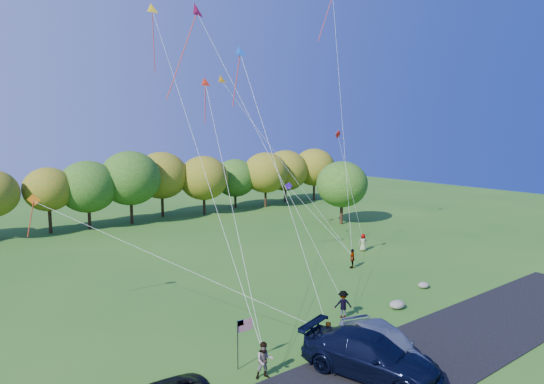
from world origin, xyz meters
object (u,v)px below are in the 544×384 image
at_px(flyer_e, 363,242).
at_px(flyer_d, 352,258).
at_px(minivan_navy, 371,355).
at_px(minivan_silver, 384,346).
at_px(flyer_a, 329,337).
at_px(flyer_b, 265,360).
at_px(flyer_c, 343,304).

bearing_deg(flyer_e, flyer_d, 60.41).
xyz_separation_m(minivan_navy, flyer_e, (17.02, 15.52, -0.19)).
relative_size(minivan_silver, flyer_a, 3.65).
relative_size(flyer_d, flyer_e, 0.97).
height_order(minivan_navy, flyer_e, minivan_navy).
distance_m(flyer_a, flyer_b, 4.17).
relative_size(flyer_b, flyer_d, 1.09).
distance_m(minivan_silver, flyer_c, 6.11).
bearing_deg(flyer_a, minivan_navy, -144.10).
distance_m(flyer_b, flyer_d, 18.76).
height_order(flyer_b, flyer_e, flyer_b).
distance_m(minivan_silver, flyer_e, 22.05).
bearing_deg(minivan_navy, flyer_d, 28.75).
distance_m(minivan_navy, flyer_d, 17.39).
relative_size(minivan_silver, flyer_c, 3.48).
relative_size(flyer_a, flyer_c, 0.95).
xyz_separation_m(minivan_silver, flyer_d, (11.02, 12.21, -0.27)).
distance_m(minivan_navy, flyer_b, 4.85).
distance_m(minivan_silver, flyer_a, 2.91).
bearing_deg(flyer_c, minivan_silver, 96.59).
bearing_deg(flyer_e, flyer_a, 64.32).
bearing_deg(flyer_e, minivan_navy, 69.79).
height_order(flyer_b, flyer_c, flyer_b).
relative_size(flyer_c, flyer_e, 1.03).
xyz_separation_m(flyer_b, flyer_c, (7.97, 2.76, -0.02)).
bearing_deg(minivan_silver, flyer_b, 170.26).
bearing_deg(flyer_d, flyer_c, 1.60).
height_order(flyer_a, flyer_c, flyer_c).
height_order(flyer_d, flyer_e, flyer_e).
distance_m(minivan_silver, flyer_b, 5.76).
bearing_deg(flyer_d, minivan_silver, 9.72).
relative_size(minivan_silver, flyer_d, 3.70).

